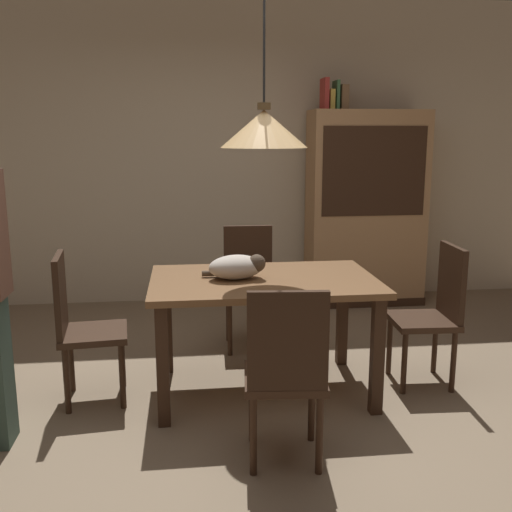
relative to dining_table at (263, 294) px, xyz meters
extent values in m
plane|color=#847056|center=(-0.04, -0.38, -0.65)|extent=(10.00, 10.00, 0.00)
cube|color=beige|center=(-0.04, 2.27, 0.80)|extent=(6.40, 0.10, 2.90)
cube|color=brown|center=(0.00, 0.00, 0.08)|extent=(1.40, 0.90, 0.04)
cube|color=#382316|center=(-0.62, -0.39, -0.29)|extent=(0.07, 0.07, 0.71)
cube|color=#382316|center=(0.62, -0.39, -0.29)|extent=(0.07, 0.07, 0.71)
cube|color=#382316|center=(-0.62, 0.39, -0.29)|extent=(0.07, 0.07, 0.71)
cube|color=#382316|center=(0.62, 0.39, -0.29)|extent=(0.07, 0.07, 0.71)
cube|color=#382316|center=(-1.05, 0.00, -0.22)|extent=(0.44, 0.44, 0.04)
cube|color=#322014|center=(-1.23, -0.02, 0.04)|extent=(0.07, 0.38, 0.48)
cylinder|color=#382316|center=(-0.87, -0.14, -0.44)|extent=(0.04, 0.04, 0.41)
cylinder|color=#382316|center=(-0.91, 0.18, -0.44)|extent=(0.04, 0.04, 0.41)
cylinder|color=#382316|center=(-1.19, -0.18, -0.44)|extent=(0.04, 0.04, 0.41)
cylinder|color=#382316|center=(-1.23, 0.14, -0.44)|extent=(0.04, 0.04, 0.41)
cube|color=#382316|center=(1.05, 0.00, -0.22)|extent=(0.42, 0.42, 0.04)
cube|color=#322014|center=(1.23, -0.01, 0.04)|extent=(0.05, 0.38, 0.48)
cylinder|color=#382316|center=(0.90, 0.17, -0.44)|extent=(0.04, 0.04, 0.41)
cylinder|color=#382316|center=(0.88, -0.15, -0.44)|extent=(0.04, 0.04, 0.41)
cylinder|color=#382316|center=(1.22, 0.15, -0.44)|extent=(0.04, 0.04, 0.41)
cylinder|color=#382316|center=(1.20, -0.17, -0.44)|extent=(0.04, 0.04, 0.41)
cube|color=#382316|center=(0.00, 0.80, -0.22)|extent=(0.41, 0.41, 0.04)
cube|color=#322014|center=(0.01, 0.98, 0.04)|extent=(0.38, 0.05, 0.48)
cylinder|color=#382316|center=(-0.17, 0.65, -0.44)|extent=(0.04, 0.04, 0.41)
cylinder|color=#382316|center=(0.15, 0.63, -0.44)|extent=(0.04, 0.04, 0.41)
cylinder|color=#382316|center=(-0.15, 0.97, -0.44)|extent=(0.04, 0.04, 0.41)
cylinder|color=#382316|center=(0.17, 0.95, -0.44)|extent=(0.04, 0.04, 0.41)
cube|color=#382316|center=(0.00, -0.80, -0.22)|extent=(0.44, 0.44, 0.04)
cube|color=#322014|center=(-0.02, -0.98, 0.04)|extent=(0.38, 0.07, 0.48)
cylinder|color=#382316|center=(0.17, -0.66, -0.44)|extent=(0.04, 0.04, 0.41)
cylinder|color=#382316|center=(-0.14, -0.63, -0.44)|extent=(0.04, 0.04, 0.41)
cylinder|color=#382316|center=(0.14, -0.97, -0.44)|extent=(0.04, 0.04, 0.41)
cylinder|color=#382316|center=(-0.17, -0.94, -0.44)|extent=(0.04, 0.04, 0.41)
ellipsoid|color=beige|center=(-0.17, 0.00, 0.18)|extent=(0.37, 0.27, 0.15)
sphere|color=brown|center=(-0.04, -0.02, 0.20)|extent=(0.11, 0.11, 0.11)
cylinder|color=brown|center=(-0.29, 0.06, 0.13)|extent=(0.18, 0.04, 0.04)
cone|color=#E5B775|center=(0.00, 0.00, 1.01)|extent=(0.52, 0.52, 0.22)
cylinder|color=#513D23|center=(0.00, 0.00, 1.14)|extent=(0.08, 0.08, 0.04)
cylinder|color=black|center=(0.00, 0.00, 1.68)|extent=(0.01, 0.01, 1.04)
cube|color=tan|center=(1.25, 1.94, 0.28)|extent=(1.10, 0.44, 1.85)
cube|color=#382316|center=(1.25, 1.71, 0.65)|extent=(0.97, 0.01, 0.81)
cube|color=#382316|center=(1.25, 1.94, -0.61)|extent=(1.12, 0.45, 0.08)
cube|color=#B73833|center=(0.82, 1.94, 1.34)|extent=(0.04, 0.22, 0.28)
cube|color=gold|center=(0.88, 1.94, 1.29)|extent=(0.04, 0.20, 0.18)
cube|color=#427A4C|center=(0.93, 1.94, 1.33)|extent=(0.03, 0.20, 0.26)
cube|color=brown|center=(0.99, 1.94, 1.31)|extent=(0.06, 0.24, 0.22)
camera|label=1|loc=(-0.47, -3.52, 0.98)|focal=41.24mm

